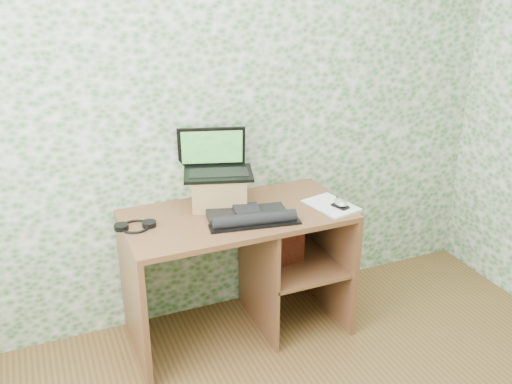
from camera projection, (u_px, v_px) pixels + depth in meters
name	position (u px, v px, depth m)	size (l,w,h in m)	color
wall_back	(215.00, 99.00, 3.08)	(3.50, 3.50, 0.00)	silver
desk	(249.00, 253.00, 3.19)	(1.20, 0.60, 0.75)	brown
riser	(219.00, 190.00, 3.10)	(0.29, 0.24, 0.17)	olive
laptop	(216.00, 163.00, 3.08)	(0.42, 0.36, 0.25)	black
keyboard	(250.00, 216.00, 2.94)	(0.48, 0.30, 0.07)	black
headphones	(135.00, 226.00, 2.87)	(0.21, 0.17, 0.03)	black
notepad	(331.00, 206.00, 3.11)	(0.20, 0.28, 0.01)	silver
mouse	(340.00, 204.00, 3.07)	(0.06, 0.10, 0.03)	silver
pen	(338.00, 201.00, 3.15)	(0.01, 0.01, 0.12)	black
red_box	(282.00, 239.00, 3.21)	(0.26, 0.08, 0.31)	maroon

